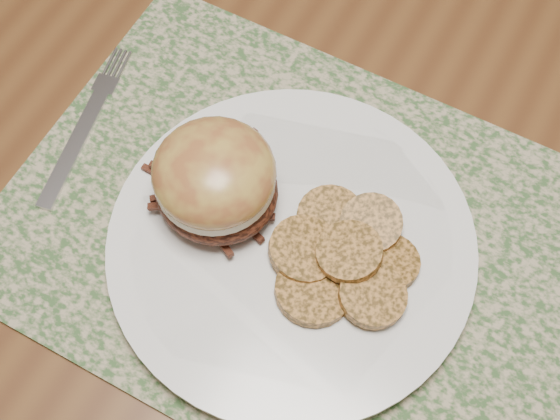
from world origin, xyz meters
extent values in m
cube|color=brown|center=(0.00, 0.00, 0.73)|extent=(1.50, 0.90, 0.04)
cube|color=#37572D|center=(-0.10, -0.06, 0.75)|extent=(0.45, 0.33, 0.00)
cylinder|color=white|center=(-0.10, -0.07, 0.76)|extent=(0.26, 0.26, 0.02)
ellipsoid|color=black|center=(-0.16, -0.07, 0.79)|extent=(0.10, 0.10, 0.04)
cylinder|color=beige|center=(-0.16, -0.07, 0.81)|extent=(0.10, 0.10, 0.01)
ellipsoid|color=#A88237|center=(-0.16, -0.07, 0.82)|extent=(0.10, 0.10, 0.05)
cylinder|color=#B07433|center=(-0.08, -0.04, 0.77)|extent=(0.07, 0.07, 0.01)
cylinder|color=#B07433|center=(-0.05, -0.04, 0.78)|extent=(0.07, 0.07, 0.02)
cylinder|color=#B07433|center=(-0.03, -0.06, 0.77)|extent=(0.06, 0.06, 0.02)
cylinder|color=#B07433|center=(-0.08, -0.08, 0.78)|extent=(0.07, 0.07, 0.02)
cylinder|color=#B07433|center=(-0.05, -0.07, 0.78)|extent=(0.07, 0.07, 0.02)
cylinder|color=#B07433|center=(-0.02, -0.09, 0.78)|extent=(0.06, 0.06, 0.01)
cylinder|color=#B07433|center=(-0.06, -0.10, 0.77)|extent=(0.08, 0.08, 0.02)
cube|color=silver|center=(-0.29, -0.08, 0.76)|extent=(0.03, 0.11, 0.00)
cube|color=silver|center=(-0.31, -0.01, 0.76)|extent=(0.02, 0.02, 0.00)
camera|label=1|loc=(0.01, -0.29, 1.30)|focal=50.00mm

